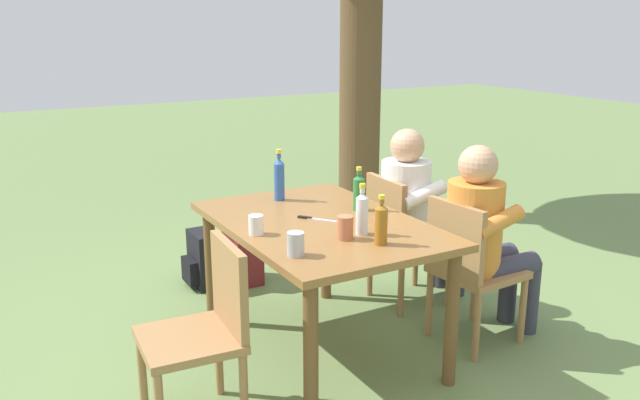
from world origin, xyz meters
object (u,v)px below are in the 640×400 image
dining_table (320,238)px  person_in_white_shirt (484,234)px  chair_far_left (400,233)px  chair_near_right (206,325)px  person_in_plaid_shirt (415,207)px  table_knife (315,219)px  bottle_blue (280,178)px  backpack_by_far_side (241,255)px  chair_far_right (468,265)px  backpack_by_near_side (203,260)px  cup_terracotta (345,228)px  bottle_clear (362,213)px  cup_white (256,225)px  bottle_amber (381,223)px  bottle_green (359,192)px  cup_steel (296,244)px

dining_table → person_in_white_shirt: 0.96m
chair_far_left → chair_near_right: size_ratio=1.00×
person_in_plaid_shirt → table_knife: (0.29, -0.91, 0.13)m
bottle_blue → backpack_by_far_side: bottle_blue is taller
chair_far_right → chair_far_left: bearing=-180.0°
chair_far_left → person_in_white_shirt: bearing=9.5°
backpack_by_near_side → cup_terracotta: bearing=7.7°
bottle_clear → cup_white: size_ratio=2.64×
dining_table → cup_terracotta: cup_terracotta is taller
bottle_amber → table_knife: 0.54m
table_knife → bottle_blue: bearing=178.0°
bottle_green → table_knife: bottle_green is taller
bottle_blue → backpack_by_near_side: bottle_blue is taller
dining_table → backpack_by_far_side: (-1.19, 0.02, -0.48)m
person_in_white_shirt → person_in_plaid_shirt: bearing=180.0°
cup_white → person_in_white_shirt: bearing=77.5°
dining_table → cup_steel: 0.58m
cup_white → cup_steel: cup_steel is taller
person_in_plaid_shirt → bottle_amber: bearing=-45.7°
person_in_plaid_shirt → chair_far_left: bearing=-91.6°
person_in_white_shirt → chair_far_right: bearing=-86.8°
chair_far_right → cup_steel: cup_steel is taller
dining_table → backpack_by_near_side: (-1.25, -0.25, -0.49)m
cup_white → table_knife: 0.40m
bottle_blue → cup_white: 0.68m
dining_table → chair_far_right: chair_far_right is taller
cup_steel → table_knife: (-0.46, 0.36, -0.05)m
cup_terracotta → bottle_amber: bearing=35.5°
bottle_green → cup_steel: size_ratio=2.25×
bottle_green → person_in_white_shirt: bearing=55.5°
chair_near_right → table_knife: 0.91m
dining_table → bottle_green: (-0.08, 0.30, 0.21)m
bottle_green → backpack_by_near_side: bottle_green is taller
chair_far_left → backpack_by_near_side: chair_far_left is taller
cup_white → backpack_by_far_side: bearing=161.3°
chair_far_left → backpack_by_near_side: 1.42m
dining_table → cup_steel: (0.42, -0.37, 0.16)m
person_in_white_shirt → person_in_plaid_shirt: size_ratio=1.00×
backpack_by_near_side → chair_near_right: bearing=-18.8°
backpack_by_near_side → person_in_plaid_shirt: bearing=51.2°
chair_near_right → backpack_by_far_side: size_ratio=2.08×
person_in_white_shirt → cup_white: bearing=-102.5°
cup_steel → backpack_by_near_side: cup_steel is taller
chair_near_right → person_in_plaid_shirt: 1.82m
bottle_blue → bottle_green: bottle_blue is taller
bottle_amber → bottle_green: bearing=157.7°
bottle_green → backpack_by_far_side: (-1.11, -0.29, -0.69)m
chair_far_left → table_knife: bearing=-70.0°
cup_steel → cup_terracotta: bearing=105.9°
chair_far_left → bottle_clear: (0.63, -0.71, 0.41)m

